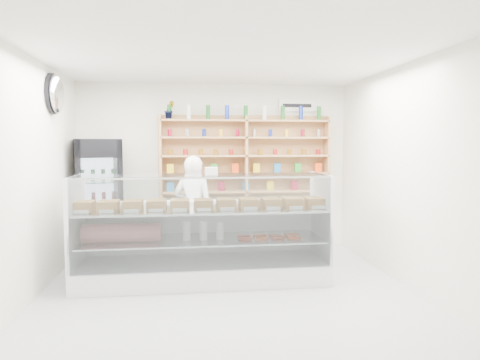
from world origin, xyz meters
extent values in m
plane|color=#B8B7BC|center=(0.00, 0.00, 0.00)|extent=(5.00, 5.00, 0.00)
plane|color=white|center=(0.00, 0.00, 2.80)|extent=(5.00, 5.00, 0.00)
plane|color=silver|center=(0.00, 2.50, 1.40)|extent=(4.50, 0.00, 4.50)
plane|color=silver|center=(0.00, -2.50, 1.40)|extent=(4.50, 0.00, 4.50)
plane|color=silver|center=(-2.25, 0.00, 1.40)|extent=(0.00, 5.00, 5.00)
plane|color=silver|center=(2.25, 0.00, 1.40)|extent=(0.00, 5.00, 5.00)
cube|color=white|center=(-0.28, 0.78, 0.13)|extent=(3.23, 0.91, 0.27)
cube|color=white|center=(-0.28, 1.20, 0.61)|extent=(3.23, 0.05, 0.68)
cube|color=silver|center=(-0.28, 0.78, 0.55)|extent=(3.10, 0.80, 0.02)
cube|color=silver|center=(-0.28, 0.78, 0.95)|extent=(3.16, 0.84, 0.02)
cube|color=silver|center=(-0.28, 0.33, 0.83)|extent=(3.16, 0.13, 1.12)
cube|color=silver|center=(-0.28, 0.72, 1.40)|extent=(3.16, 0.64, 0.01)
imported|color=silver|center=(-0.39, 1.56, 0.81)|extent=(0.69, 0.56, 1.63)
cube|color=black|center=(-1.85, 2.08, 0.93)|extent=(0.83, 0.81, 1.87)
cube|color=#300538|center=(-1.93, 1.79, 1.73)|extent=(0.64, 0.21, 0.26)
cube|color=silver|center=(-1.94, 1.77, 0.85)|extent=(0.55, 0.16, 1.48)
cube|color=tan|center=(-0.90, 2.34, 1.59)|extent=(0.04, 0.28, 1.33)
cube|color=tan|center=(0.50, 2.34, 1.59)|extent=(0.04, 0.28, 1.33)
cube|color=tan|center=(1.90, 2.34, 1.59)|extent=(0.04, 0.28, 1.33)
cube|color=tan|center=(0.50, 2.34, 1.00)|extent=(2.80, 0.28, 0.03)
cube|color=tan|center=(0.50, 2.34, 1.30)|extent=(2.80, 0.28, 0.03)
cube|color=tan|center=(0.50, 2.34, 1.60)|extent=(2.80, 0.28, 0.03)
cube|color=tan|center=(0.50, 2.34, 1.90)|extent=(2.80, 0.28, 0.03)
cube|color=tan|center=(0.50, 2.34, 2.18)|extent=(2.80, 0.28, 0.03)
imported|color=#1E6626|center=(-0.75, 2.34, 2.34)|extent=(0.20, 0.19, 0.30)
ellipsoid|color=silver|center=(-2.17, 1.20, 2.45)|extent=(0.15, 0.50, 0.50)
cube|color=white|center=(1.40, 2.47, 2.45)|extent=(0.62, 0.03, 0.20)
camera|label=1|loc=(-0.50, -4.74, 1.79)|focal=32.00mm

